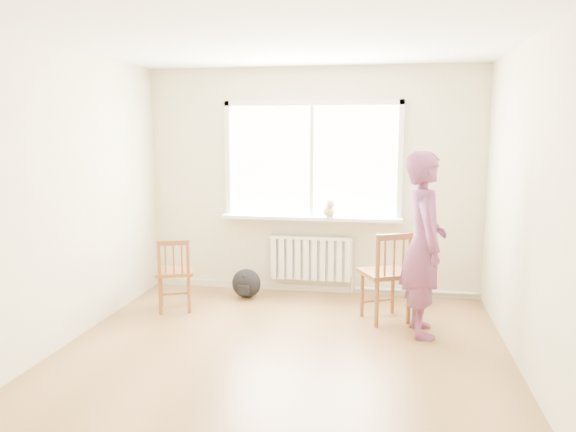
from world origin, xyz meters
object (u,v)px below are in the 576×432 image
at_px(chair_left, 174,274).
at_px(person, 424,244).
at_px(backpack, 246,283).
at_px(cat, 329,209).
at_px(chair_right, 388,277).

distance_m(chair_left, person, 2.67).
distance_m(person, backpack, 2.26).
xyz_separation_m(person, cat, (-1.01, 1.08, 0.17)).
bearing_deg(backpack, chair_right, -19.30).
relative_size(chair_left, chair_right, 0.85).
relative_size(chair_right, person, 0.54).
bearing_deg(backpack, chair_left, -136.57).
bearing_deg(cat, chair_right, -60.79).
bearing_deg(chair_left, backpack, -157.74).
xyz_separation_m(cat, backpack, (-0.95, -0.22, -0.88)).
distance_m(chair_right, cat, 1.19).
bearing_deg(person, chair_right, 40.94).
relative_size(chair_right, cat, 2.57).
xyz_separation_m(chair_left, person, (2.61, -0.24, 0.48)).
bearing_deg(person, backpack, 58.42).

